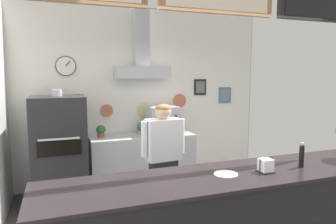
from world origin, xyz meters
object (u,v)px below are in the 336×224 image
at_px(potted_basil, 101,131).
at_px(espresso_machine, 163,120).
at_px(pizza_oven, 59,151).
at_px(potted_thyme, 143,127).
at_px(napkin_holder, 266,166).
at_px(condiment_plate, 226,174).
at_px(potted_rosemary, 178,123).
at_px(pepper_grinder, 302,155).
at_px(shop_worker, 163,160).

bearing_deg(potted_basil, espresso_machine, -3.47).
height_order(pizza_oven, espresso_machine, pizza_oven).
distance_m(potted_thyme, napkin_holder, 2.75).
xyz_separation_m(espresso_machine, condiment_plate, (-0.32, -2.64, -0.08)).
xyz_separation_m(pizza_oven, potted_rosemary, (1.96, 0.28, 0.26)).
distance_m(espresso_machine, pepper_grinder, 2.72).
bearing_deg(shop_worker, espresso_machine, -113.88).
relative_size(espresso_machine, potted_rosemary, 1.87).
bearing_deg(potted_rosemary, napkin_holder, -94.95).
relative_size(potted_thyme, potted_basil, 1.14).
xyz_separation_m(pizza_oven, condiment_plate, (1.35, -2.39, 0.25)).
distance_m(potted_basil, potted_rosemary, 1.32).
xyz_separation_m(potted_thyme, napkin_holder, (0.39, -2.72, 0.07)).
distance_m(pizza_oven, shop_worker, 1.62).
bearing_deg(condiment_plate, pizza_oven, 119.38).
distance_m(shop_worker, potted_basil, 1.49).
relative_size(shop_worker, espresso_machine, 2.92).
height_order(espresso_machine, potted_rosemary, espresso_machine).
bearing_deg(pepper_grinder, shop_worker, 122.99).
height_order(potted_thyme, pepper_grinder, pepper_grinder).
relative_size(shop_worker, pepper_grinder, 6.48).
bearing_deg(pizza_oven, napkin_holder, -54.80).
height_order(pizza_oven, condiment_plate, pizza_oven).
relative_size(pepper_grinder, napkin_holder, 1.74).
xyz_separation_m(pizza_oven, pepper_grinder, (2.13, -2.43, 0.36)).
distance_m(pizza_oven, pepper_grinder, 3.25).
distance_m(espresso_machine, napkin_holder, 2.69).
bearing_deg(potted_rosemary, pepper_grinder, -86.30).
height_order(potted_basil, napkin_holder, napkin_holder).
bearing_deg(potted_basil, pepper_grinder, -61.40).
height_order(pizza_oven, pepper_grinder, pizza_oven).
distance_m(potted_basil, napkin_holder, 2.95).
bearing_deg(shop_worker, potted_rosemary, -123.88).
bearing_deg(potted_rosemary, condiment_plate, -102.87).
bearing_deg(pepper_grinder, napkin_holder, -178.45).
bearing_deg(potted_thyme, pizza_oven, -168.20).
distance_m(pizza_oven, condiment_plate, 2.76).
relative_size(pizza_oven, potted_rosemary, 6.01).
bearing_deg(pizza_oven, shop_worker, -40.28).
xyz_separation_m(potted_rosemary, pepper_grinder, (0.18, -2.71, 0.10)).
relative_size(shop_worker, potted_basil, 7.98).
distance_m(potted_thyme, condiment_plate, 2.67).
relative_size(potted_thyme, condiment_plate, 1.07).
bearing_deg(pizza_oven, pepper_grinder, -48.72).
height_order(shop_worker, espresso_machine, shop_worker).
bearing_deg(pepper_grinder, potted_thyme, 106.44).
relative_size(potted_thyme, pepper_grinder, 0.93).
xyz_separation_m(condiment_plate, napkin_holder, (0.38, -0.05, 0.05)).
relative_size(shop_worker, potted_rosemary, 5.46).
bearing_deg(napkin_holder, pepper_grinder, 1.55).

